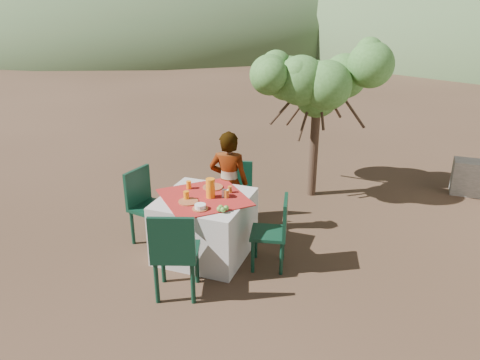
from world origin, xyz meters
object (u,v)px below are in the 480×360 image
(table, at_px, (205,225))
(chair_right, at_px, (275,229))
(chair_near, at_px, (175,251))
(person, at_px, (229,183))
(chair_left, at_px, (146,202))
(chair_far, at_px, (237,189))
(juice_pitcher, at_px, (210,188))
(shrub_tree, at_px, (323,89))

(table, relative_size, chair_right, 1.49)
(chair_near, xyz_separation_m, person, (-0.01, 1.55, 0.15))
(chair_near, distance_m, person, 1.56)
(chair_left, bearing_deg, person, -47.54)
(chair_right, bearing_deg, table, -102.17)
(chair_far, distance_m, juice_pitcher, 1.05)
(shrub_tree, relative_size, juice_pitcher, 9.00)
(chair_far, relative_size, person, 0.61)
(chair_right, xyz_separation_m, juice_pitcher, (-0.80, 0.01, 0.39))
(chair_left, relative_size, shrub_tree, 0.45)
(table, relative_size, shrub_tree, 0.62)
(person, xyz_separation_m, shrub_tree, (0.84, 1.66, 0.97))
(chair_far, relative_size, shrub_tree, 0.40)
(shrub_tree, bearing_deg, person, -116.86)
(table, distance_m, juice_pitcher, 0.51)
(table, xyz_separation_m, shrub_tree, (0.91, 2.29, 1.29))
(table, distance_m, person, 0.71)
(chair_near, relative_size, chair_right, 1.14)
(chair_right, height_order, juice_pitcher, juice_pitcher)
(table, xyz_separation_m, chair_left, (-0.84, 0.05, 0.15))
(juice_pitcher, bearing_deg, shrub_tree, 69.96)
(table, relative_size, chair_far, 1.53)
(chair_right, bearing_deg, person, -139.89)
(chair_far, relative_size, chair_right, 0.97)
(shrub_tree, distance_m, juice_pitcher, 2.55)
(table, distance_m, shrub_tree, 2.78)
(chair_right, bearing_deg, chair_far, -152.08)
(juice_pitcher, bearing_deg, table, -170.21)
(juice_pitcher, bearing_deg, chair_far, 91.67)
(chair_left, distance_m, chair_right, 1.72)
(chair_far, xyz_separation_m, juice_pitcher, (0.03, -0.96, 0.41))
(table, bearing_deg, chair_left, 176.62)
(chair_right, bearing_deg, chair_near, -53.25)
(chair_right, distance_m, shrub_tree, 2.57)
(chair_near, xyz_separation_m, juice_pitcher, (-0.00, 0.94, 0.32))
(chair_far, xyz_separation_m, chair_near, (0.03, -1.90, 0.08))
(table, bearing_deg, chair_near, -84.95)
(table, bearing_deg, chair_far, 86.95)
(chair_far, bearing_deg, table, -104.80)
(juice_pitcher, bearing_deg, person, 91.16)
(chair_far, xyz_separation_m, shrub_tree, (0.86, 1.31, 1.20))
(person, bearing_deg, chair_right, 133.88)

